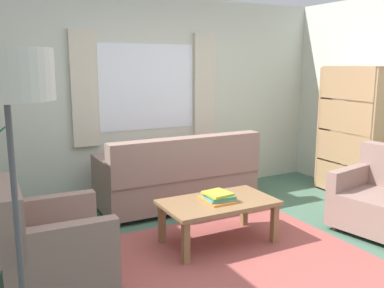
{
  "coord_description": "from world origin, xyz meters",
  "views": [
    {
      "loc": [
        -2.06,
        -2.96,
        1.76
      ],
      "look_at": [
        -0.14,
        0.7,
        0.96
      ],
      "focal_mm": 39.55,
      "sensor_mm": 36.0,
      "label": 1
    }
  ],
  "objects_px": {
    "armchair_left": "(48,246)",
    "book_stack_on_table": "(218,197)",
    "coffee_table": "(218,206)",
    "couch": "(179,178)",
    "standing_lamp": "(7,97)",
    "bookshelf": "(351,137)"
  },
  "relations": [
    {
      "from": "coffee_table",
      "to": "book_stack_on_table",
      "type": "distance_m",
      "value": 0.1
    },
    {
      "from": "couch",
      "to": "book_stack_on_table",
      "type": "xyz_separation_m",
      "value": [
        -0.13,
        -1.14,
        0.11
      ]
    },
    {
      "from": "armchair_left",
      "to": "book_stack_on_table",
      "type": "xyz_separation_m",
      "value": [
        1.61,
        0.1,
        0.13
      ]
    },
    {
      "from": "bookshelf",
      "to": "standing_lamp",
      "type": "distance_m",
      "value": 4.67
    },
    {
      "from": "armchair_left",
      "to": "coffee_table",
      "type": "relative_size",
      "value": 0.8
    },
    {
      "from": "couch",
      "to": "standing_lamp",
      "type": "xyz_separation_m",
      "value": [
        -2.03,
        -2.37,
        1.23
      ]
    },
    {
      "from": "couch",
      "to": "standing_lamp",
      "type": "distance_m",
      "value": 3.36
    },
    {
      "from": "couch",
      "to": "coffee_table",
      "type": "bearing_deg",
      "value": 84.04
    },
    {
      "from": "couch",
      "to": "armchair_left",
      "type": "relative_size",
      "value": 2.16
    },
    {
      "from": "couch",
      "to": "coffee_table",
      "type": "height_order",
      "value": "couch"
    },
    {
      "from": "coffee_table",
      "to": "bookshelf",
      "type": "xyz_separation_m",
      "value": [
        2.34,
        0.51,
        0.41
      ]
    },
    {
      "from": "couch",
      "to": "coffee_table",
      "type": "xyz_separation_m",
      "value": [
        -0.12,
        -1.14,
        0.01
      ]
    },
    {
      "from": "book_stack_on_table",
      "to": "bookshelf",
      "type": "height_order",
      "value": "bookshelf"
    },
    {
      "from": "coffee_table",
      "to": "book_stack_on_table",
      "type": "relative_size",
      "value": 3.27
    },
    {
      "from": "bookshelf",
      "to": "book_stack_on_table",
      "type": "bearing_deg",
      "value": 102.27
    },
    {
      "from": "book_stack_on_table",
      "to": "bookshelf",
      "type": "xyz_separation_m",
      "value": [
        2.35,
        0.51,
        0.32
      ]
    },
    {
      "from": "book_stack_on_table",
      "to": "bookshelf",
      "type": "relative_size",
      "value": 0.2
    },
    {
      "from": "armchair_left",
      "to": "coffee_table",
      "type": "xyz_separation_m",
      "value": [
        1.62,
        0.1,
        0.03
      ]
    },
    {
      "from": "coffee_table",
      "to": "standing_lamp",
      "type": "height_order",
      "value": "standing_lamp"
    },
    {
      "from": "coffee_table",
      "to": "bookshelf",
      "type": "distance_m",
      "value": 2.43
    },
    {
      "from": "standing_lamp",
      "to": "couch",
      "type": "bearing_deg",
      "value": 49.51
    },
    {
      "from": "armchair_left",
      "to": "book_stack_on_table",
      "type": "distance_m",
      "value": 1.62
    }
  ]
}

